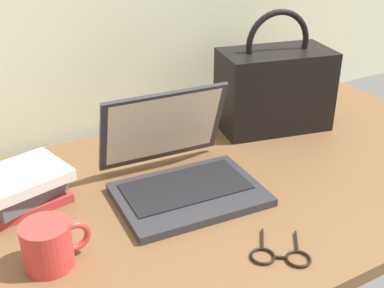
# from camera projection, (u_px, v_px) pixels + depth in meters

# --- Properties ---
(desk) EXTENTS (1.60, 0.76, 0.03)m
(desk) POSITION_uv_depth(u_px,v_px,m) (199.00, 196.00, 1.12)
(desk) COLOR brown
(desk) RESTS_ON ground
(laptop) EXTENTS (0.33, 0.31, 0.21)m
(laptop) POSITION_uv_depth(u_px,v_px,m) (180.00, 170.00, 1.10)
(laptop) COLOR #2D2D33
(laptop) RESTS_ON desk
(coffee_mug) EXTENTS (0.12, 0.09, 0.09)m
(coffee_mug) POSITION_uv_depth(u_px,v_px,m) (49.00, 244.00, 0.87)
(coffee_mug) COLOR red
(coffee_mug) RESTS_ON desk
(eyeglasses) EXTENTS (0.13, 0.14, 0.01)m
(eyeglasses) POSITION_uv_depth(u_px,v_px,m) (280.00, 256.00, 0.90)
(eyeglasses) COLOR black
(eyeglasses) RESTS_ON desk
(handbag) EXTENTS (0.33, 0.22, 0.33)m
(handbag) POSITION_uv_depth(u_px,v_px,m) (274.00, 88.00, 1.37)
(handbag) COLOR black
(handbag) RESTS_ON desk
(book_stack) EXTENTS (0.22, 0.18, 0.08)m
(book_stack) POSITION_uv_depth(u_px,v_px,m) (21.00, 188.00, 1.04)
(book_stack) COLOR #B23333
(book_stack) RESTS_ON desk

